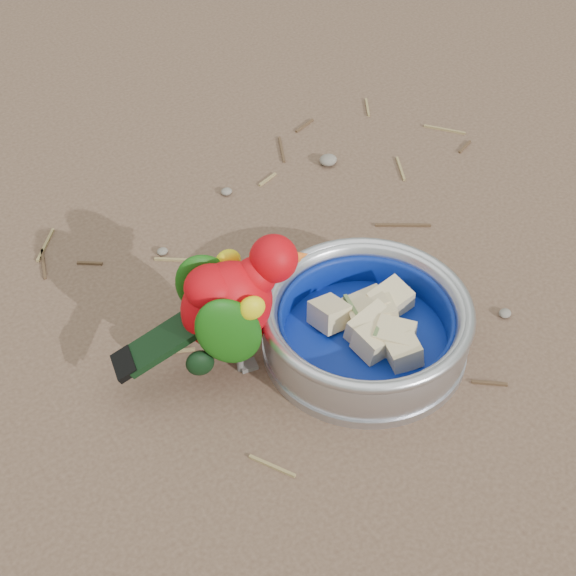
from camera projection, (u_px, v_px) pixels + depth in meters
ground at (327, 399)px, 0.86m from camera, size 60.00×60.00×0.00m
food_bowl at (364, 343)px, 0.90m from camera, size 0.21×0.21×0.02m
bowl_wall at (366, 322)px, 0.88m from camera, size 0.21×0.21×0.04m
fruit_wedges at (366, 327)px, 0.89m from camera, size 0.13×0.13×0.03m
lory_parrot at (231, 313)px, 0.84m from camera, size 0.19×0.13×0.15m
ground_debris at (295, 403)px, 0.85m from camera, size 0.90×0.80×0.01m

